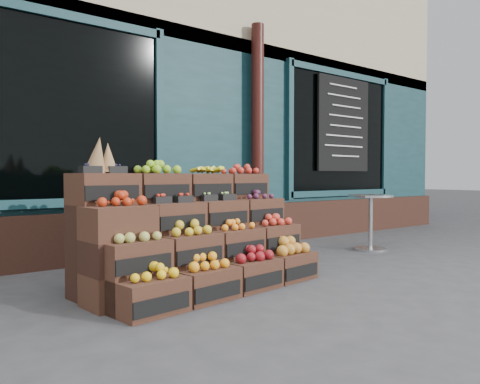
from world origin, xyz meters
TOP-DOWN VIEW (x-y plane):
  - ground at (0.00, 0.00)m, footprint 60.00×60.00m
  - shop_facade at (0.00, 5.11)m, footprint 12.00×6.24m
  - crate_display at (-0.87, 0.51)m, footprint 2.25×1.28m
  - spare_crates at (-1.70, 0.35)m, footprint 0.55×0.40m
  - bistro_table at (2.13, 0.76)m, footprint 0.60×0.60m
  - shopkeeper at (-1.86, 2.69)m, footprint 0.76×0.60m

SIDE VIEW (x-z plane):
  - ground at x=0.00m, z-range 0.00..0.00m
  - spare_crates at x=-1.70m, z-range 0.00..0.78m
  - crate_display at x=-0.87m, z-range -0.26..1.08m
  - bistro_table at x=2.13m, z-range 0.09..0.85m
  - shopkeeper at x=-1.86m, z-range 0.00..1.85m
  - shop_facade at x=0.00m, z-range 0.00..4.80m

